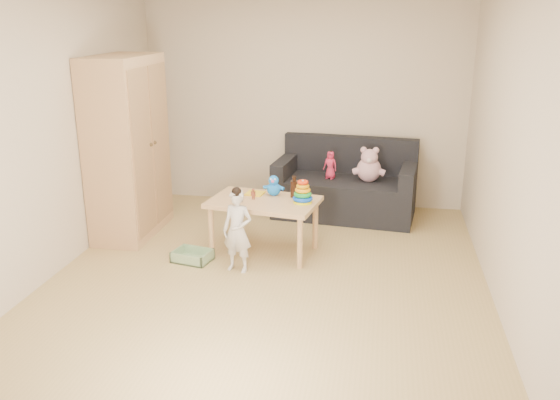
% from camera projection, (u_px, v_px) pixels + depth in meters
% --- Properties ---
extents(room, '(4.50, 4.50, 4.50)m').
position_uv_depth(room, '(270.00, 138.00, 5.25)').
color(room, tan).
rests_on(room, ground).
extents(wardrobe, '(0.54, 1.08, 1.94)m').
position_uv_depth(wardrobe, '(128.00, 147.00, 6.39)').
color(wardrobe, tan).
rests_on(wardrobe, ground).
extents(sofa, '(1.72, 0.99, 0.46)m').
position_uv_depth(sofa, '(345.00, 197.00, 7.15)').
color(sofa, black).
rests_on(sofa, ground).
extents(play_table, '(1.16, 0.84, 0.56)m').
position_uv_depth(play_table, '(264.00, 226.00, 6.04)').
color(play_table, '#DBB278').
rests_on(play_table, ground).
extents(storage_bin, '(0.41, 0.34, 0.11)m').
position_uv_depth(storage_bin, '(192.00, 256.00, 5.89)').
color(storage_bin, '#85A779').
rests_on(storage_bin, ground).
extents(toddler, '(0.32, 0.25, 0.79)m').
position_uv_depth(toddler, '(237.00, 232.00, 5.57)').
color(toddler, silver).
rests_on(toddler, ground).
extents(pink_bear, '(0.31, 0.27, 0.35)m').
position_uv_depth(pink_bear, '(369.00, 167.00, 6.93)').
color(pink_bear, '#D39CAC').
rests_on(pink_bear, sofa).
extents(doll, '(0.19, 0.16, 0.33)m').
position_uv_depth(doll, '(330.00, 165.00, 7.05)').
color(doll, '#E92B56').
rests_on(doll, sofa).
extents(ring_stacker, '(0.20, 0.20, 0.23)m').
position_uv_depth(ring_stacker, '(303.00, 194.00, 5.85)').
color(ring_stacker, '#FFFE0D').
rests_on(ring_stacker, play_table).
extents(brown_bottle, '(0.08, 0.08, 0.22)m').
position_uv_depth(brown_bottle, '(294.00, 188.00, 6.02)').
color(brown_bottle, black).
rests_on(brown_bottle, play_table).
extents(blue_plush, '(0.22, 0.20, 0.22)m').
position_uv_depth(blue_plush, '(274.00, 185.00, 6.08)').
color(blue_plush, '#1C80FF').
rests_on(blue_plush, play_table).
extents(wooden_figure, '(0.06, 0.05, 0.12)m').
position_uv_depth(wooden_figure, '(253.00, 194.00, 5.95)').
color(wooden_figure, brown).
rests_on(wooden_figure, play_table).
extents(yellow_book, '(0.20, 0.20, 0.01)m').
position_uv_depth(yellow_book, '(255.00, 193.00, 6.15)').
color(yellow_book, yellow).
rests_on(yellow_book, play_table).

